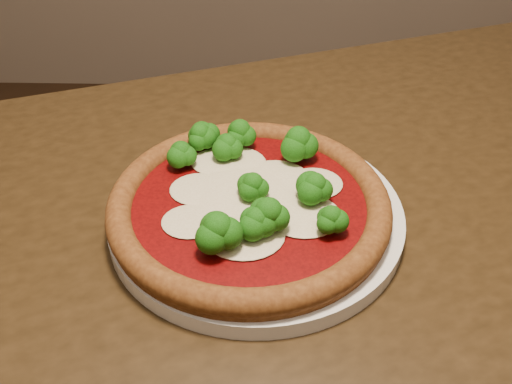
{
  "coord_description": "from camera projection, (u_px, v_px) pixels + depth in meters",
  "views": [
    {
      "loc": [
        -0.1,
        -0.16,
        1.15
      ],
      "look_at": [
        -0.11,
        0.3,
        0.79
      ],
      "focal_mm": 40.0,
      "sensor_mm": 36.0,
      "label": 1
    }
  ],
  "objects": [
    {
      "name": "pizza",
      "position": [
        250.0,
        199.0,
        0.58
      ],
      "size": [
        0.29,
        0.29,
        0.06
      ],
      "rotation": [
        0.0,
        0.0,
        0.35
      ],
      "color": "brown",
      "rests_on": "plate"
    },
    {
      "name": "dining_table",
      "position": [
        271.0,
        334.0,
        0.6
      ],
      "size": [
        1.51,
        1.27,
        0.75
      ],
      "rotation": [
        0.0,
        0.0,
        0.36
      ],
      "color": "black",
      "rests_on": "floor"
    },
    {
      "name": "plate",
      "position": [
        256.0,
        215.0,
        0.6
      ],
      "size": [
        0.31,
        0.31,
        0.02
      ],
      "primitive_type": "cylinder",
      "color": "silver",
      "rests_on": "dining_table"
    }
  ]
}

